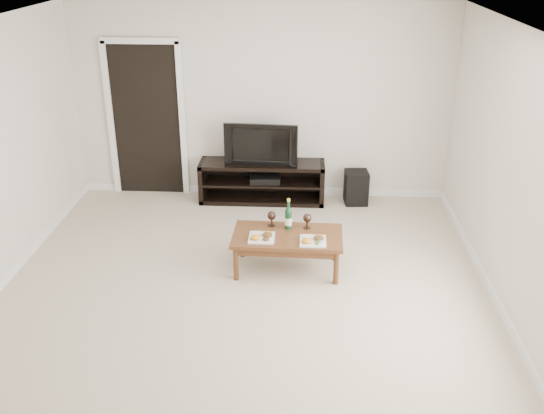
{
  "coord_description": "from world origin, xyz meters",
  "views": [
    {
      "loc": [
        0.57,
        -5.09,
        3.32
      ],
      "look_at": [
        0.25,
        0.72,
        0.7
      ],
      "focal_mm": 40.0,
      "sensor_mm": 36.0,
      "label": 1
    }
  ],
  "objects": [
    {
      "name": "floor",
      "position": [
        0.0,
        0.0,
        0.0
      ],
      "size": [
        5.5,
        5.5,
        0.0
      ],
      "primitive_type": "plane",
      "color": "beige",
      "rests_on": "ground"
    },
    {
      "name": "television",
      "position": [
        0.02,
        2.5,
        0.83
      ],
      "size": [
        0.97,
        0.19,
        0.56
      ],
      "primitive_type": "imported",
      "rotation": [
        0.0,
        0.0,
        -0.07
      ],
      "color": "black",
      "rests_on": "media_console"
    },
    {
      "name": "plate_right",
      "position": [
        0.69,
        0.49,
        0.45
      ],
      "size": [
        0.27,
        0.27,
        0.07
      ],
      "primitive_type": "cube",
      "color": "white",
      "rests_on": "coffee_table"
    },
    {
      "name": "ceiling",
      "position": [
        0.0,
        0.0,
        2.62
      ],
      "size": [
        5.0,
        5.5,
        0.04
      ],
      "primitive_type": "cube",
      "color": "white",
      "rests_on": "back_wall"
    },
    {
      "name": "plate_left",
      "position": [
        0.15,
        0.53,
        0.45
      ],
      "size": [
        0.27,
        0.27,
        0.07
      ],
      "primitive_type": "cube",
      "color": "white",
      "rests_on": "coffee_table"
    },
    {
      "name": "wine_bottle",
      "position": [
        0.43,
        0.79,
        0.59
      ],
      "size": [
        0.07,
        0.07,
        0.35
      ],
      "primitive_type": "cylinder",
      "color": "#0E361C",
      "rests_on": "coffee_table"
    },
    {
      "name": "doorway",
      "position": [
        -1.55,
        2.73,
        1.02
      ],
      "size": [
        0.9,
        0.02,
        2.05
      ],
      "primitive_type": "cube",
      "color": "black",
      "rests_on": "ground"
    },
    {
      "name": "goblet_right",
      "position": [
        0.63,
        0.81,
        0.51
      ],
      "size": [
        0.09,
        0.09,
        0.17
      ],
      "primitive_type": null,
      "color": "#32231B",
      "rests_on": "coffee_table"
    },
    {
      "name": "media_console",
      "position": [
        0.02,
        2.5,
        0.28
      ],
      "size": [
        1.68,
        0.45,
        0.55
      ],
      "primitive_type": "cube",
      "color": "black",
      "rests_on": "ground"
    },
    {
      "name": "av_receiver",
      "position": [
        0.06,
        2.48,
        0.33
      ],
      "size": [
        0.42,
        0.32,
        0.08
      ],
      "primitive_type": "cube",
      "rotation": [
        0.0,
        0.0,
        0.06
      ],
      "color": "black",
      "rests_on": "media_console"
    },
    {
      "name": "subwoofer",
      "position": [
        1.29,
        2.49,
        0.22
      ],
      "size": [
        0.32,
        0.32,
        0.45
      ],
      "primitive_type": "cube",
      "rotation": [
        0.0,
        0.0,
        0.08
      ],
      "color": "black",
      "rests_on": "ground"
    },
    {
      "name": "goblet_left",
      "position": [
        0.24,
        0.85,
        0.51
      ],
      "size": [
        0.09,
        0.09,
        0.17
      ],
      "primitive_type": null,
      "color": "#32231B",
      "rests_on": "coffee_table"
    },
    {
      "name": "back_wall",
      "position": [
        0.0,
        2.77,
        1.3
      ],
      "size": [
        5.0,
        0.04,
        2.6
      ],
      "primitive_type": "cube",
      "color": "silver",
      "rests_on": "ground"
    },
    {
      "name": "coffee_table",
      "position": [
        0.42,
        0.64,
        0.21
      ],
      "size": [
        1.18,
        0.67,
        0.42
      ],
      "primitive_type": "cube",
      "rotation": [
        0.0,
        0.0,
        -0.03
      ],
      "color": "brown",
      "rests_on": "ground"
    }
  ]
}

